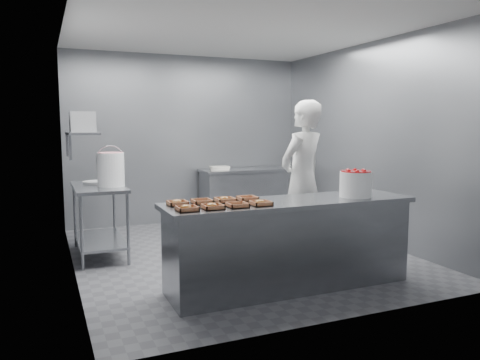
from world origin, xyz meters
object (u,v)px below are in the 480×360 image
at_px(tray_4, 177,203).
at_px(tray_7, 247,198).
at_px(back_counter, 244,195).
at_px(strawberry_tub, 356,183).
at_px(tray_0, 187,208).
at_px(tray_6, 225,200).
at_px(appliance, 82,122).
at_px(glaze_bucket, 111,169).
at_px(worker, 302,179).
at_px(tray_3, 260,203).
at_px(tray_5, 202,201).
at_px(tray_2, 237,205).
at_px(service_counter, 290,243).
at_px(prep_table, 99,210).
at_px(tray_1, 212,206).

xyz_separation_m(tray_4, tray_7, (0.72, 0.00, -0.00)).
height_order(back_counter, strawberry_tub, strawberry_tub).
distance_m(tray_0, tray_6, 0.57).
xyz_separation_m(tray_7, appliance, (-1.42, 1.66, 0.77)).
xyz_separation_m(strawberry_tub, appliance, (-2.56, 1.89, 0.64)).
height_order(tray_0, tray_4, same).
distance_m(tray_6, appliance, 2.17).
bearing_deg(strawberry_tub, glaze_bucket, 139.98).
distance_m(worker, strawberry_tub, 1.04).
xyz_separation_m(tray_4, strawberry_tub, (1.86, -0.23, 0.12)).
bearing_deg(tray_4, tray_3, -23.44).
xyz_separation_m(back_counter, tray_4, (-2.03, -3.09, 0.47)).
bearing_deg(tray_5, tray_3, -33.20).
height_order(tray_2, tray_4, tray_4).
distance_m(service_counter, tray_2, 0.81).
relative_size(tray_0, tray_5, 1.00).
xyz_separation_m(back_counter, tray_3, (-1.31, -3.41, 0.47)).
bearing_deg(tray_0, tray_7, 23.35).
distance_m(back_counter, glaze_bucket, 2.88).
distance_m(tray_3, worker, 1.58).
height_order(tray_3, tray_7, tray_3).
relative_size(prep_table, appliance, 3.70).
height_order(service_counter, back_counter, same).
height_order(tray_2, appliance, appliance).
distance_m(tray_2, worker, 1.75).
bearing_deg(tray_2, worker, 39.63).
distance_m(tray_2, tray_6, 0.31).
distance_m(tray_2, tray_7, 0.39).
distance_m(tray_2, tray_3, 0.24).
bearing_deg(glaze_bucket, prep_table, 134.95).
relative_size(service_counter, prep_table, 2.17).
bearing_deg(tray_0, appliance, 109.41).
relative_size(tray_1, tray_4, 1.00).
height_order(tray_7, worker, worker).
height_order(prep_table, tray_2, tray_2).
relative_size(prep_table, tray_2, 6.40).
bearing_deg(tray_2, tray_3, -0.00).
bearing_deg(tray_2, service_counter, 13.65).
height_order(tray_3, tray_6, same).
relative_size(tray_6, strawberry_tub, 0.56).
distance_m(service_counter, worker, 1.30).
bearing_deg(glaze_bucket, tray_7, -56.19).
relative_size(prep_table, tray_5, 6.40).
relative_size(tray_2, tray_5, 1.00).
xyz_separation_m(service_counter, tray_1, (-0.89, -0.16, 0.47)).
bearing_deg(strawberry_tub, tray_2, -176.73).
bearing_deg(service_counter, tray_3, -158.95).
relative_size(tray_2, tray_6, 1.00).
height_order(prep_table, tray_7, tray_7).
relative_size(tray_3, glaze_bucket, 0.37).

